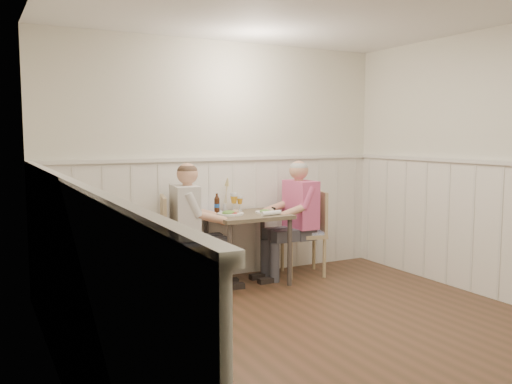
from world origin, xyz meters
TOP-DOWN VIEW (x-y plane):
  - ground_plane at (0.00, 0.00)m, footprint 4.50×4.50m
  - room_shell at (0.00, 0.00)m, footprint 4.04×4.54m
  - wainscot at (0.00, 0.69)m, footprint 4.00×4.49m
  - dining_table at (0.13, 1.84)m, footprint 0.79×0.70m
  - chair_right at (0.91, 1.85)m, footprint 0.56×0.56m
  - chair_left at (-0.63, 1.87)m, footprint 0.56×0.56m
  - man_in_pink at (0.75, 1.83)m, footprint 0.61×0.43m
  - diner_cream at (-0.53, 1.84)m, footprint 0.65×0.45m
  - plate_man at (0.33, 1.79)m, footprint 0.24×0.24m
  - plate_diner at (-0.07, 1.85)m, footprint 0.28×0.28m
  - beer_glass_a at (0.16, 2.09)m, footprint 0.07×0.07m
  - beer_glass_b at (0.06, 2.04)m, footprint 0.08×0.08m
  - beer_bottle at (-0.14, 2.02)m, footprint 0.06×0.06m
  - rolled_napkin at (0.29, 1.61)m, footprint 0.23×0.08m
  - grass_vase at (0.00, 2.13)m, footprint 0.04×0.04m
  - gingham_mat at (-0.20, 2.08)m, footprint 0.32×0.25m

SIDE VIEW (x-z plane):
  - ground_plane at x=0.00m, z-range 0.00..0.00m
  - chair_right at x=0.91m, z-range 0.04..0.99m
  - chair_left at x=-0.63m, z-range 0.04..1.02m
  - man_in_pink at x=0.75m, z-range -0.11..1.22m
  - diner_cream at x=-0.53m, z-range -0.11..1.22m
  - dining_table at x=0.13m, z-range 0.26..1.01m
  - wainscot at x=0.00m, z-range 0.02..1.36m
  - gingham_mat at x=-0.20m, z-range 0.75..0.76m
  - plate_man at x=0.33m, z-range 0.74..0.80m
  - plate_diner at x=-0.07m, z-range 0.74..0.81m
  - rolled_napkin at x=0.29m, z-range 0.75..0.80m
  - beer_bottle at x=-0.14m, z-range 0.74..0.95m
  - beer_glass_a at x=0.16m, z-range 0.78..0.94m
  - beer_glass_b at x=0.06m, z-range 0.79..0.99m
  - grass_vase at x=0.00m, z-range 0.73..1.11m
  - room_shell at x=0.00m, z-range 0.22..2.82m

